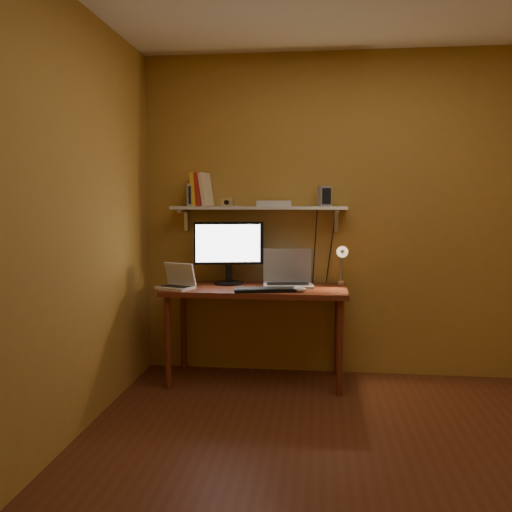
# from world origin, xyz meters

# --- Properties ---
(room) EXTENTS (3.44, 3.24, 2.64)m
(room) POSITION_xyz_m (0.00, 0.00, 1.30)
(room) COLOR #552715
(room) RESTS_ON ground
(desk) EXTENTS (1.40, 0.60, 0.75)m
(desk) POSITION_xyz_m (-0.75, 1.28, 0.66)
(desk) COLOR maroon
(desk) RESTS_ON ground
(wall_shelf) EXTENTS (1.40, 0.25, 0.21)m
(wall_shelf) POSITION_xyz_m (-0.75, 1.47, 1.36)
(wall_shelf) COLOR silver
(wall_shelf) RESTS_ON room
(monitor) EXTENTS (0.55, 0.27, 0.50)m
(monitor) POSITION_xyz_m (-0.98, 1.42, 1.03)
(monitor) COLOR black
(monitor) RESTS_ON desk
(laptop) EXTENTS (0.41, 0.32, 0.29)m
(laptop) POSITION_xyz_m (-0.51, 1.40, 0.83)
(laptop) COLOR gray
(laptop) RESTS_ON desk
(netbook) EXTENTS (0.31, 0.28, 0.20)m
(netbook) POSITION_xyz_m (-1.34, 1.15, 0.80)
(netbook) COLOR silver
(netbook) RESTS_ON desk
(keyboard) EXTENTS (0.47, 0.24, 0.02)m
(keyboard) POSITION_xyz_m (-0.66, 1.10, 0.76)
(keyboard) COLOR black
(keyboard) RESTS_ON desk
(mouse) EXTENTS (0.12, 0.10, 0.04)m
(mouse) POSITION_xyz_m (-0.40, 1.10, 0.77)
(mouse) COLOR silver
(mouse) RESTS_ON desk
(desk_lamp) EXTENTS (0.09, 0.23, 0.38)m
(desk_lamp) POSITION_xyz_m (-0.09, 1.41, 0.96)
(desk_lamp) COLOR silver
(desk_lamp) RESTS_ON desk
(speaker_left) EXTENTS (0.13, 0.13, 0.18)m
(speaker_left) POSITION_xyz_m (-1.28, 1.47, 1.46)
(speaker_left) COLOR gray
(speaker_left) RESTS_ON wall_shelf
(speaker_right) EXTENTS (0.11, 0.11, 0.16)m
(speaker_right) POSITION_xyz_m (-0.22, 1.48, 1.45)
(speaker_right) COLOR gray
(speaker_right) RESTS_ON wall_shelf
(books) EXTENTS (0.17, 0.19, 0.27)m
(books) POSITION_xyz_m (-1.22, 1.50, 1.51)
(books) COLOR yellow
(books) RESTS_ON wall_shelf
(shelf_camera) EXTENTS (0.11, 0.07, 0.06)m
(shelf_camera) POSITION_xyz_m (-0.99, 1.42, 1.41)
(shelf_camera) COLOR silver
(shelf_camera) RESTS_ON wall_shelf
(router) EXTENTS (0.29, 0.22, 0.05)m
(router) POSITION_xyz_m (-0.63, 1.47, 1.40)
(router) COLOR silver
(router) RESTS_ON wall_shelf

